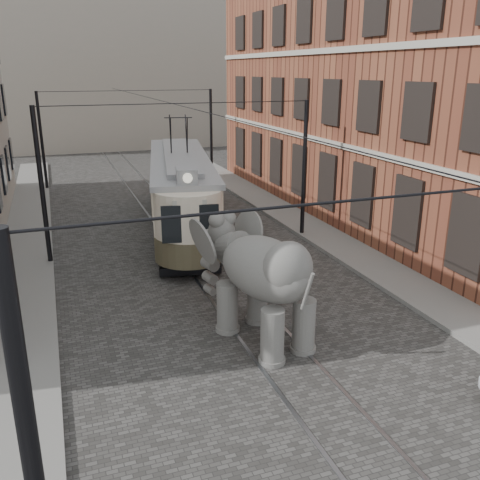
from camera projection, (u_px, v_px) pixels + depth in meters
name	position (u px, v px, depth m)	size (l,w,h in m)	color
ground	(239.00, 306.00, 16.68)	(120.00, 120.00, 0.00)	#474441
tram_rails	(239.00, 305.00, 16.68)	(1.54, 80.00, 0.02)	slate
sidewalk_right	(397.00, 279.00, 18.60)	(2.00, 60.00, 0.15)	slate
sidewalk_left	(20.00, 337.00, 14.55)	(2.00, 60.00, 0.15)	slate
brick_building	(383.00, 94.00, 26.42)	(8.00, 26.00, 12.00)	brown
distant_block	(99.00, 72.00, 50.27)	(28.00, 10.00, 14.00)	#A29486
catenary	(190.00, 183.00, 20.16)	(11.00, 30.20, 6.00)	black
tram	(180.00, 174.00, 24.20)	(2.70, 13.08, 5.19)	beige
elephant	(265.00, 285.00, 14.05)	(2.96, 5.38, 3.29)	#5F5D58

